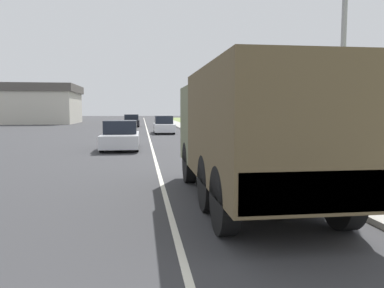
# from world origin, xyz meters

# --- Properties ---
(ground_plane) EXTENTS (180.00, 180.00, 0.00)m
(ground_plane) POSITION_xyz_m (0.00, 40.00, 0.00)
(ground_plane) COLOR #38383A
(lane_centre_stripe) EXTENTS (0.12, 120.00, 0.00)m
(lane_centre_stripe) POSITION_xyz_m (0.00, 40.00, 0.00)
(lane_centre_stripe) COLOR silver
(lane_centre_stripe) RESTS_ON ground
(sidewalk_right) EXTENTS (1.80, 120.00, 0.12)m
(sidewalk_right) POSITION_xyz_m (4.50, 40.00, 0.06)
(sidewalk_right) COLOR #ADAAA3
(sidewalk_right) RESTS_ON ground
(grass_strip_right) EXTENTS (7.00, 120.00, 0.02)m
(grass_strip_right) POSITION_xyz_m (8.90, 40.00, 0.01)
(grass_strip_right) COLOR olive
(grass_strip_right) RESTS_ON ground
(military_truck) EXTENTS (2.42, 6.90, 2.94)m
(military_truck) POSITION_xyz_m (1.87, 10.49, 1.68)
(military_truck) COLOR #606647
(military_truck) RESTS_ON ground
(car_nearest_ahead) EXTENTS (1.90, 4.32, 1.53)m
(car_nearest_ahead) POSITION_xyz_m (-1.66, 22.49, 0.69)
(car_nearest_ahead) COLOR silver
(car_nearest_ahead) RESTS_ON ground
(car_second_ahead) EXTENTS (1.74, 4.61, 1.55)m
(car_second_ahead) POSITION_xyz_m (1.41, 35.77, 0.70)
(car_second_ahead) COLOR silver
(car_second_ahead) RESTS_ON ground
(car_third_ahead) EXTENTS (1.92, 4.33, 1.51)m
(car_third_ahead) POSITION_xyz_m (-1.78, 49.31, 0.68)
(car_third_ahead) COLOR black
(car_third_ahead) RESTS_ON ground
(pickup_truck) EXTENTS (2.10, 5.10, 1.85)m
(pickup_truck) POSITION_xyz_m (7.44, 15.58, 0.90)
(pickup_truck) COLOR navy
(pickup_truck) RESTS_ON grass_strip_right
(lamp_post) EXTENTS (1.69, 0.24, 7.43)m
(lamp_post) POSITION_xyz_m (4.55, 11.76, 4.51)
(lamp_post) COLOR gray
(lamp_post) RESTS_ON sidewalk_right
(building_distant) EXTENTS (17.59, 11.74, 5.86)m
(building_distant) POSITION_xyz_m (-19.07, 62.64, 2.97)
(building_distant) COLOR beige
(building_distant) RESTS_ON ground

